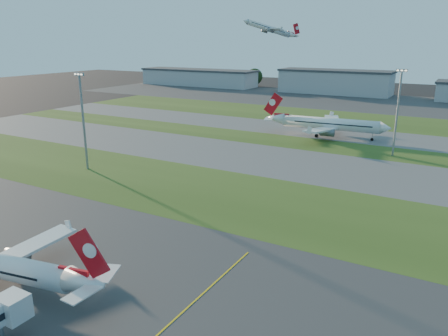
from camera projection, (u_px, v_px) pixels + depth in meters
The scene contains 15 objects.
grass_strip_a at pixel (273, 205), 93.10m from camera, with size 300.00×34.00×0.01m, color #2B4316.
taxiway_a at pixel (321, 167), 120.60m from camera, with size 300.00×32.00×0.01m, color #515154.
grass_strip_b at pixel (345, 148), 141.44m from camera, with size 300.00×18.00×0.01m, color #2B4316.
taxiway_b at pixel (361, 136), 159.78m from camera, with size 300.00×26.00×0.01m, color #515154.
grass_strip_c at pixel (378, 122), 187.28m from camera, with size 300.00×40.00×0.01m, color #2B4316.
apron_far at pixel (400, 104), 237.29m from camera, with size 400.00×80.00×0.01m, color #333335.
airliner_taxiing at pixel (329, 124), 156.88m from camera, with size 42.56×35.99×13.28m.
airliner_departing at pixel (269, 29), 265.08m from camera, with size 25.88×25.47×10.74m.
light_mast_west at pixel (83, 115), 114.97m from camera, with size 3.20×0.70×25.80m.
light_mast_centre at pixel (398, 107), 128.46m from camera, with size 3.20×0.70×25.80m.
hangar_far_west at pixel (198, 77), 331.66m from camera, with size 91.80×23.00×12.20m.
hangar_west at pixel (335, 82), 281.46m from camera, with size 71.40×23.00×15.20m.
tree_far_west at pixel (166, 74), 361.36m from camera, with size 11.00×11.00×12.00m.
tree_west at pixel (254, 77), 324.92m from camera, with size 12.10×12.10×13.20m.
tree_mid_west at pixel (378, 85), 279.29m from camera, with size 9.90×9.90×10.80m.
Camera 1 is at (33.85, -28.85, 34.06)m, focal length 35.00 mm.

